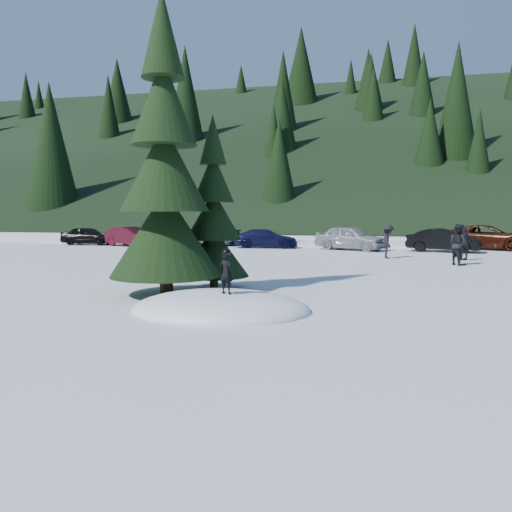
% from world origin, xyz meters
% --- Properties ---
extents(ground, '(200.00, 200.00, 0.00)m').
position_xyz_m(ground, '(0.00, 0.00, 0.00)').
color(ground, white).
rests_on(ground, ground).
extents(snow_mound, '(4.48, 3.52, 0.96)m').
position_xyz_m(snow_mound, '(0.00, 0.00, 0.00)').
color(snow_mound, white).
rests_on(snow_mound, ground).
extents(forest_hillside, '(200.00, 60.00, 25.00)m').
position_xyz_m(forest_hillside, '(0.00, 54.00, 12.50)').
color(forest_hillside, black).
rests_on(forest_hillside, ground).
extents(spruce_tall, '(3.20, 3.20, 8.60)m').
position_xyz_m(spruce_tall, '(-2.20, 1.80, 3.32)').
color(spruce_tall, black).
rests_on(spruce_tall, ground).
extents(spruce_short, '(2.20, 2.20, 5.37)m').
position_xyz_m(spruce_short, '(-1.20, 3.20, 2.10)').
color(spruce_short, black).
rests_on(spruce_short, ground).
extents(child_skier, '(0.42, 0.34, 1.00)m').
position_xyz_m(child_skier, '(0.24, -0.32, 0.98)').
color(child_skier, black).
rests_on(child_skier, snow_mound).
extents(adult_0, '(1.06, 1.13, 1.85)m').
position_xyz_m(adult_0, '(7.40, 12.14, 0.93)').
color(adult_0, black).
rests_on(adult_0, ground).
extents(adult_1, '(1.03, 0.72, 1.62)m').
position_xyz_m(adult_1, '(8.04, 14.44, 0.81)').
color(adult_1, black).
rests_on(adult_1, ground).
extents(adult_2, '(0.69, 1.14, 1.72)m').
position_xyz_m(adult_2, '(4.43, 14.71, 0.86)').
color(adult_2, black).
rests_on(adult_2, ground).
extents(car_0, '(3.86, 1.73, 1.29)m').
position_xyz_m(car_0, '(-16.04, 20.26, 0.64)').
color(car_0, black).
rests_on(car_0, ground).
extents(car_1, '(4.23, 2.51, 1.32)m').
position_xyz_m(car_1, '(-12.47, 19.79, 0.66)').
color(car_1, '#3A0A13').
rests_on(car_1, ground).
extents(car_2, '(5.18, 3.43, 1.32)m').
position_xyz_m(car_2, '(-7.47, 22.19, 0.66)').
color(car_2, '#4B4E53').
rests_on(car_2, ground).
extents(car_3, '(4.29, 1.96, 1.22)m').
position_xyz_m(car_3, '(-3.14, 20.33, 0.61)').
color(car_3, black).
rests_on(car_3, ground).
extents(car_4, '(4.78, 3.44, 1.51)m').
position_xyz_m(car_4, '(2.36, 19.75, 0.76)').
color(car_4, '#919599').
rests_on(car_4, ground).
extents(car_5, '(4.40, 2.41, 1.37)m').
position_xyz_m(car_5, '(7.76, 19.53, 0.69)').
color(car_5, black).
rests_on(car_5, ground).
extents(car_6, '(6.01, 4.28, 1.52)m').
position_xyz_m(car_6, '(10.71, 22.19, 0.76)').
color(car_6, '#3E150B').
rests_on(car_6, ground).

